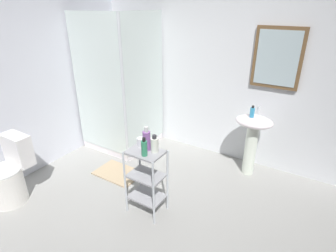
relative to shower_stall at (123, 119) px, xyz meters
name	(u,v)px	position (x,y,z in m)	size (l,w,h in m)	color
ground_plane	(140,224)	(1.22, -1.23, -0.47)	(4.20, 4.20, 0.02)	#989793
wall_back	(218,70)	(1.23, 0.62, 0.79)	(4.20, 0.14, 2.50)	white
wall_left	(9,81)	(-0.63, -1.23, 0.79)	(0.10, 4.20, 2.50)	white
shower_stall	(123,119)	(0.00, 0.00, 0.00)	(0.92, 0.92, 2.00)	white
pedestal_sink	(253,134)	(1.89, 0.29, 0.12)	(0.46, 0.37, 0.81)	white
sink_faucet	(258,110)	(1.89, 0.41, 0.40)	(0.03, 0.03, 0.10)	silver
toilet	(10,176)	(-0.26, -1.67, -0.15)	(0.37, 0.49, 0.76)	white
storage_cart	(146,177)	(1.16, -1.01, -0.03)	(0.38, 0.28, 0.74)	silver
hand_soap_bottle	(252,112)	(1.85, 0.26, 0.41)	(0.05, 0.05, 0.15)	#389ED1
conditioner_bottle_purple	(147,140)	(1.16, -0.97, 0.39)	(0.08, 0.08, 0.25)	#8A549E
body_wash_bottle_green	(144,148)	(1.20, -1.08, 0.36)	(0.06, 0.06, 0.19)	#318960
lotion_bottle_white	(155,144)	(1.25, -0.96, 0.35)	(0.08, 0.08, 0.18)	white
rinse_cup	(141,142)	(1.06, -0.94, 0.32)	(0.08, 0.08, 0.09)	silver
bath_mat	(118,173)	(0.42, -0.66, -0.45)	(0.60, 0.40, 0.02)	tan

